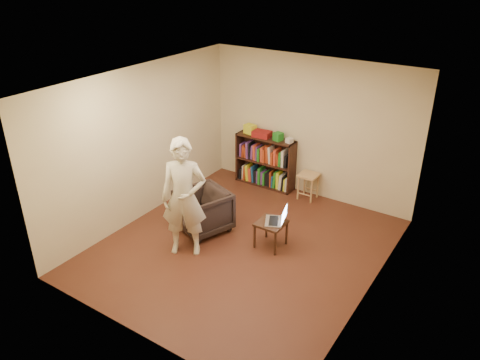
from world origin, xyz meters
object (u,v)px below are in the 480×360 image
Objects in this scene: bookshelf at (265,164)px; armchair at (203,211)px; stool at (308,179)px; person at (184,198)px; laptop at (278,219)px; side_table at (271,226)px.

bookshelf reaches higher than armchair.
person is at bearing -107.19° from stool.
stool is (0.96, -0.06, -0.04)m from bookshelf.
armchair is 1.28m from laptop.
bookshelf is at bearing 122.83° from side_table.
bookshelf reaches higher than side_table.
laptop is at bearing -80.05° from stool.
laptop is 1.47m from person.
person is (0.16, -2.65, 0.48)m from bookshelf.
laptop is 0.25× the size of person.
armchair is 1.68× the size of laptop.
bookshelf is at bearing -170.70° from laptop.
bookshelf reaches higher than laptop.
armchair is at bearing -89.85° from bookshelf.
armchair is 1.19m from side_table.
bookshelf is 0.96m from stool.
stool is at bearing -3.81° from bookshelf.
stool is at bearing 84.52° from armchair.
person reaches higher than laptop.
armchair is 0.86m from person.
bookshelf is 2.79× the size of side_table.
stool is at bearing 96.99° from side_table.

